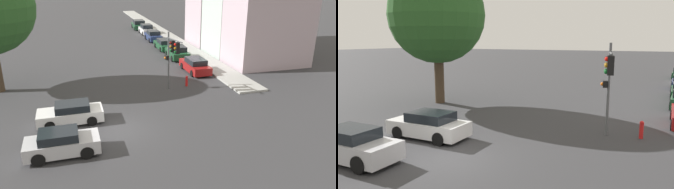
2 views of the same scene
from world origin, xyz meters
The scene contains 6 objects.
ground_plane centered at (0.00, 0.00, 0.00)m, with size 300.00×300.00×0.00m, color #333335.
street_tree centered at (-8.37, 9.87, 6.82)m, with size 7.39×7.39×10.55m.
traffic_signal centered at (5.31, 5.91, 3.35)m, with size 0.89×2.30×4.82m.
crossing_car_0 centered at (-3.30, -2.05, 0.69)m, with size 3.93×1.86×1.42m.
crossing_car_1 centered at (-2.78, 1.99, 0.65)m, with size 4.16×1.94×1.36m.
fire_hydrant centered at (6.90, 6.80, 0.49)m, with size 0.22×0.22×0.92m.
Camera 2 is at (8.15, -10.63, 4.94)m, focal length 35.00 mm.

